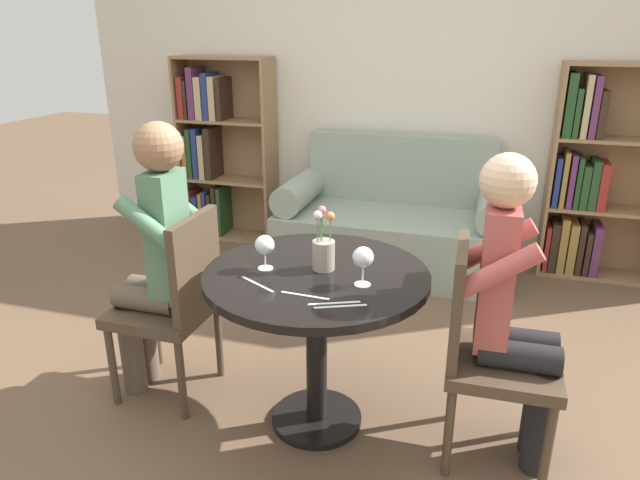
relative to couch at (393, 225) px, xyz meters
The scene contains 17 objects.
ground_plane 1.90m from the couch, 90.00° to the right, with size 16.00×16.00×0.00m, color brown.
back_wall 1.12m from the couch, 90.00° to the left, with size 5.20×0.05×2.70m.
round_table 1.89m from the couch, 90.00° to the right, with size 0.92×0.92×0.73m.
couch is the anchor object (origin of this frame).
bookshelf_left 1.58m from the couch, behind, with size 0.77×0.28×1.45m.
bookshelf_right 1.38m from the couch, 11.36° to the left, with size 0.77×0.28×1.45m.
chair_left 1.97m from the couch, 110.25° to the right, with size 0.43×0.43×0.90m.
chair_right 1.98m from the couch, 69.87° to the right, with size 0.43×0.43×0.90m.
person_left 2.03m from the couch, 112.57° to the right, with size 0.42×0.34×1.30m.
person_right 2.03m from the couch, 67.43° to the right, with size 0.42×0.35×1.25m.
wine_glass_left 1.98m from the couch, 96.30° to the right, with size 0.08×0.08×0.14m.
wine_glass_right 2.02m from the couch, 83.96° to the right, with size 0.08×0.08×0.16m.
flower_vase 1.90m from the couch, 89.44° to the right, with size 0.09×0.09×0.27m.
knife_left_setting 2.19m from the couch, 85.41° to the right, with size 0.18×0.09×0.00m.
fork_left_setting 2.17m from the couch, 86.12° to the right, with size 0.18×0.09×0.00m.
knife_right_setting 2.10m from the couch, 95.07° to the right, with size 0.17×0.10×0.00m.
fork_right_setting 2.13m from the couch, 89.32° to the right, with size 0.19×0.02×0.00m.
Camera 1 is at (0.62, -2.02, 1.65)m, focal length 32.00 mm.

